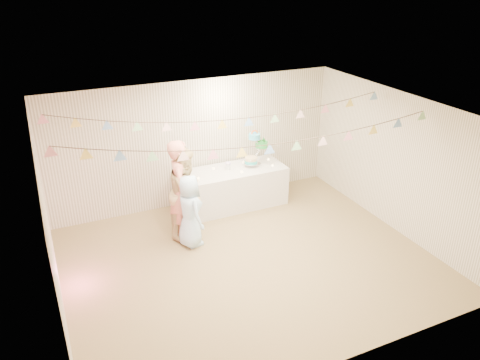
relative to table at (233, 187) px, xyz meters
name	(u,v)px	position (x,y,z in m)	size (l,w,h in m)	color
floor	(249,261)	(-0.58, -2.00, -0.41)	(6.00, 6.00, 0.00)	olive
ceiling	(250,114)	(-0.58, -2.00, 2.19)	(6.00, 6.00, 0.00)	white
back_wall	(196,143)	(-0.58, 0.50, 0.89)	(6.00, 6.00, 0.00)	silver
front_wall	(343,280)	(-0.58, -4.50, 0.89)	(6.00, 6.00, 0.00)	silver
left_wall	(49,234)	(-3.58, -2.00, 0.89)	(5.00, 5.00, 0.00)	silver
right_wall	(397,163)	(2.42, -2.00, 0.89)	(5.00, 5.00, 0.00)	silver
table	(233,187)	(0.00, 0.00, 0.00)	(2.17, 0.87, 0.81)	silver
cake_stand	(256,151)	(0.55, 0.05, 0.70)	(0.63, 0.37, 0.71)	silver
cake_bottom	(251,165)	(0.40, -0.01, 0.43)	(0.31, 0.31, 0.15)	#2AC4B9
cake_middle	(262,148)	(0.73, 0.14, 0.70)	(0.27, 0.27, 0.22)	green
cake_top_tier	(254,140)	(0.49, 0.02, 0.97)	(0.25, 0.25, 0.19)	#40ACC9
platter	(209,177)	(-0.55, -0.05, 0.35)	(0.35, 0.35, 0.02)	white
posy	(228,168)	(-0.08, 0.05, 0.43)	(0.14, 0.14, 0.16)	white
person_adult_a	(182,189)	(-1.31, -0.69, 0.53)	(0.68, 0.45, 1.87)	#EB8E7A
person_adult_b	(187,192)	(-1.22, -0.70, 0.45)	(0.83, 0.65, 1.71)	#DAC286
person_child	(190,211)	(-1.30, -1.07, 0.26)	(0.65, 0.43, 1.34)	#B4DEFE
bunting_back	(222,111)	(-0.58, -0.90, 1.94)	(5.60, 1.10, 0.40)	pink
bunting_front	(256,136)	(-0.58, -2.20, 1.91)	(5.60, 0.90, 0.36)	#72A5E5
tealight_0	(198,178)	(-0.80, -0.15, 0.42)	(0.04, 0.04, 0.03)	#FFD88C
tealight_1	(213,168)	(-0.35, 0.18, 0.42)	(0.04, 0.04, 0.03)	#FFD88C
tealight_2	(242,172)	(0.10, -0.22, 0.42)	(0.04, 0.04, 0.03)	#FFD88C
tealight_3	(244,162)	(0.35, 0.22, 0.42)	(0.04, 0.04, 0.03)	#FFD88C
tealight_4	(272,165)	(0.82, -0.18, 0.42)	(0.04, 0.04, 0.03)	#FFD88C
tealight_5	(268,159)	(0.90, 0.15, 0.42)	(0.04, 0.04, 0.03)	#FFD88C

